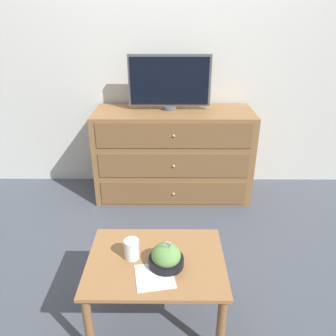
{
  "coord_description": "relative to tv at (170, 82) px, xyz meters",
  "views": [
    {
      "loc": [
        0.01,
        -3.07,
        1.59
      ],
      "look_at": [
        0.0,
        -1.33,
        0.76
      ],
      "focal_mm": 35.0,
      "sensor_mm": 36.0,
      "label": 1
    }
  ],
  "objects": [
    {
      "name": "drink_cup",
      "position": [
        -0.19,
        -1.47,
        -0.59
      ],
      "size": [
        0.08,
        0.08,
        0.11
      ],
      "color": "beige",
      "rests_on": "coffee_table"
    },
    {
      "name": "tv",
      "position": [
        0.0,
        0.0,
        0.0
      ],
      "size": [
        0.7,
        0.12,
        0.47
      ],
      "color": "#515156",
      "rests_on": "dresser"
    },
    {
      "name": "coffee_table",
      "position": [
        -0.07,
        -1.49,
        -0.71
      ],
      "size": [
        0.72,
        0.54,
        0.42
      ],
      "color": "#9E6B3D",
      "rests_on": "ground_plane"
    },
    {
      "name": "ground_plane",
      "position": [
        -0.01,
        0.24,
        -1.06
      ],
      "size": [
        12.0,
        12.0,
        0.0
      ],
      "primitive_type": "plane",
      "color": "#474C56"
    },
    {
      "name": "napkin",
      "position": [
        -0.07,
        -1.61,
        -0.64
      ],
      "size": [
        0.22,
        0.22,
        0.0
      ],
      "color": "white",
      "rests_on": "coffee_table"
    },
    {
      "name": "wall_back",
      "position": [
        -0.01,
        0.26,
        0.24
      ],
      "size": [
        12.0,
        0.05,
        2.6
      ],
      "color": "silver",
      "rests_on": "ground_plane"
    },
    {
      "name": "dresser",
      "position": [
        0.04,
        -0.05,
        -0.65
      ],
      "size": [
        1.39,
        0.53,
        0.82
      ],
      "color": "olive",
      "rests_on": "ground_plane"
    },
    {
      "name": "takeout_bowl",
      "position": [
        -0.01,
        -1.53,
        -0.59
      ],
      "size": [
        0.18,
        0.18,
        0.18
      ],
      "color": "black",
      "rests_on": "coffee_table"
    }
  ]
}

